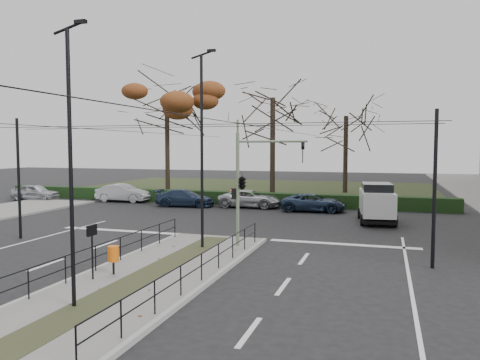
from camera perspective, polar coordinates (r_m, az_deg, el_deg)
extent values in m
plane|color=black|center=(19.12, -7.50, -9.85)|extent=(140.00, 140.00, 0.00)
cube|color=slate|center=(16.95, -11.13, -11.47)|extent=(4.40, 15.00, 0.14)
cube|color=#252D16|center=(50.95, 1.57, -1.06)|extent=(38.00, 26.00, 0.10)
cube|color=black|center=(38.26, -3.92, -2.09)|extent=(38.00, 1.00, 1.00)
cylinder|color=black|center=(23.40, -7.94, -5.81)|extent=(0.04, 0.04, 0.90)
cylinder|color=black|center=(10.38, -19.36, -18.80)|extent=(0.04, 0.04, 0.90)
cylinder|color=black|center=(21.98, 1.82, -6.42)|extent=(0.04, 0.04, 0.90)
cylinder|color=black|center=(17.69, -17.23, -7.68)|extent=(0.04, 13.20, 0.04)
cylinder|color=black|center=(15.77, -4.72, -8.95)|extent=(0.04, 13.20, 0.04)
cylinder|color=black|center=(25.72, -25.37, 0.13)|extent=(0.14, 0.14, 6.00)
cylinder|color=black|center=(18.97, 22.63, -1.05)|extent=(0.14, 0.14, 6.00)
cylinder|color=black|center=(19.50, -6.40, 6.72)|extent=(20.00, 0.02, 0.02)
cylinder|color=black|center=(21.34, -4.22, 6.50)|extent=(20.00, 0.02, 0.02)
cylinder|color=black|center=(18.69, -20.13, 6.00)|extent=(0.02, 34.00, 0.02)
cylinder|color=black|center=(15.47, 1.05, 6.71)|extent=(0.02, 34.00, 0.02)
cylinder|color=#67765B|center=(20.99, -0.28, -1.16)|extent=(0.16, 0.16, 5.07)
cylinder|color=#67765B|center=(20.48, 3.89, 4.71)|extent=(3.12, 0.10, 0.10)
imported|color=black|center=(20.21, 7.66, 3.31)|extent=(0.16, 0.19, 0.88)
imported|color=black|center=(20.89, 0.28, -0.11)|extent=(0.57, 1.97, 0.78)
cube|color=black|center=(21.06, -0.74, -1.68)|extent=(0.21, 0.16, 0.49)
sphere|color=#FF0C0C|center=(21.08, -0.99, -1.28)|extent=(0.11, 0.11, 0.11)
sphere|color=#0CE533|center=(21.10, -0.99, -1.99)|extent=(0.11, 0.11, 0.11)
cylinder|color=black|center=(17.16, -15.16, -10.25)|extent=(0.08, 0.08, 0.49)
cylinder|color=#E55F0D|center=(17.05, -15.19, -8.67)|extent=(0.39, 0.39, 0.54)
cylinder|color=black|center=(16.61, -17.56, -8.53)|extent=(0.06, 0.06, 1.75)
cube|color=black|center=(16.46, -17.62, -5.85)|extent=(0.09, 0.48, 0.37)
cube|color=white|center=(16.49, -17.77, -5.84)|extent=(0.02, 0.42, 0.31)
cylinder|color=black|center=(13.58, -19.94, 1.12)|extent=(0.11, 0.11, 7.61)
cube|color=black|center=(13.72, -18.86, 17.80)|extent=(0.33, 0.13, 0.10)
cylinder|color=black|center=(20.54, -4.68, 3.37)|extent=(0.13, 0.13, 8.41)
cube|color=black|center=(20.77, -3.50, 15.48)|extent=(0.37, 0.15, 0.11)
imported|color=#A7AAAF|center=(43.94, -23.69, -1.37)|extent=(4.21, 1.93, 1.40)
imported|color=#A7AAAF|center=(40.34, -14.06, -1.54)|extent=(4.56, 1.76, 1.48)
imported|color=#1E2D46|center=(36.31, -6.74, -2.19)|extent=(4.72, 2.35, 1.32)
imported|color=#A7AAAF|center=(35.55, 1.22, -2.30)|extent=(4.81, 2.35, 1.32)
cube|color=silver|center=(29.62, 16.32, -2.65)|extent=(2.29, 4.54, 1.42)
cube|color=black|center=(29.54, 16.35, -1.02)|extent=(1.94, 2.57, 0.66)
cube|color=black|center=(29.74, 16.29, -4.40)|extent=(2.34, 4.63, 0.18)
cylinder|color=black|center=(28.41, 18.39, -4.77)|extent=(0.29, 0.68, 0.66)
cylinder|color=black|center=(28.24, 14.68, -4.75)|extent=(0.29, 0.68, 0.66)
cylinder|color=black|center=(31.25, 17.74, -3.97)|extent=(0.29, 0.68, 0.66)
cylinder|color=black|center=(31.09, 14.37, -3.94)|extent=(0.29, 0.68, 0.66)
cylinder|color=black|center=(45.81, -8.85, 3.97)|extent=(0.44, 0.44, 8.93)
ellipsoid|color=#5E2C15|center=(46.03, -8.91, 9.54)|extent=(10.45, 10.45, 5.61)
cylinder|color=black|center=(47.24, 12.74, 3.07)|extent=(0.44, 0.44, 7.52)
cylinder|color=black|center=(39.86, 3.99, 3.80)|extent=(0.44, 0.44, 8.64)
imported|color=#1E2D46|center=(33.67, 8.92, -2.74)|extent=(4.70, 2.42, 1.27)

